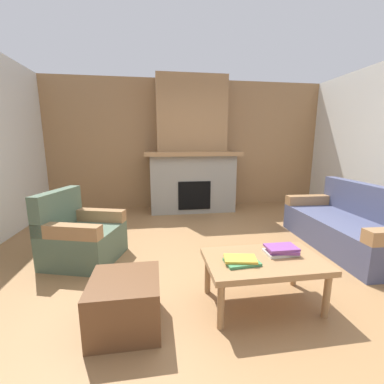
% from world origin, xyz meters
% --- Properties ---
extents(ground, '(9.00, 9.00, 0.00)m').
position_xyz_m(ground, '(0.00, 0.00, 0.00)').
color(ground, olive).
extents(wall_back_wood_panel, '(6.00, 0.12, 2.70)m').
position_xyz_m(wall_back_wood_panel, '(0.00, 3.00, 1.35)').
color(wall_back_wood_panel, '#997047').
rests_on(wall_back_wood_panel, ground).
extents(fireplace, '(1.90, 0.82, 2.70)m').
position_xyz_m(fireplace, '(0.00, 2.62, 1.16)').
color(fireplace, gray).
rests_on(fireplace, ground).
extents(couch, '(0.91, 1.83, 0.85)m').
position_xyz_m(couch, '(1.82, 0.34, 0.29)').
color(couch, '#474C6B').
rests_on(couch, ground).
extents(armchair, '(0.95, 0.95, 0.85)m').
position_xyz_m(armchair, '(-1.67, 0.48, 0.29)').
color(armchair, '#4C604C').
rests_on(armchair, ground).
extents(coffee_table, '(1.00, 0.60, 0.43)m').
position_xyz_m(coffee_table, '(0.14, -0.66, 0.38)').
color(coffee_table, '#997047').
rests_on(coffee_table, ground).
extents(ottoman, '(0.52, 0.52, 0.40)m').
position_xyz_m(ottoman, '(-1.01, -0.77, 0.20)').
color(ottoman, brown).
rests_on(ottoman, ground).
extents(book_stack_near_edge, '(0.30, 0.21, 0.04)m').
position_xyz_m(book_stack_near_edge, '(-0.08, -0.71, 0.45)').
color(book_stack_near_edge, '#3D7F4C').
rests_on(book_stack_near_edge, coffee_table).
extents(book_stack_center, '(0.29, 0.23, 0.07)m').
position_xyz_m(book_stack_center, '(0.33, -0.59, 0.47)').
color(book_stack_center, beige).
rests_on(book_stack_center, coffee_table).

